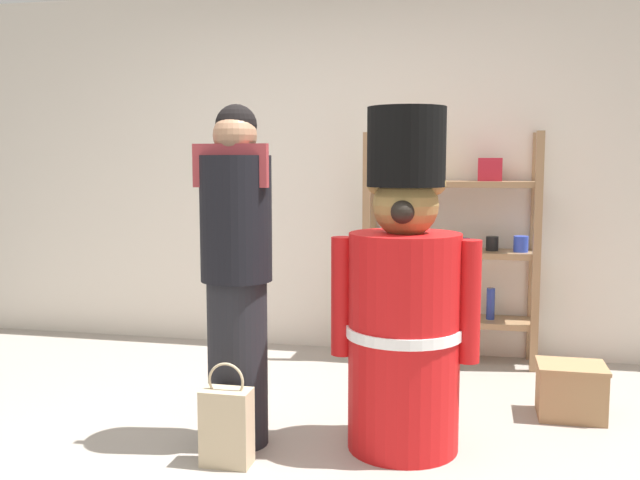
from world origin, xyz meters
The scene contains 7 objects.
ground_plane centered at (0.00, 0.00, 0.00)m, with size 6.40×6.40×0.00m, color #9E9389.
back_wall centered at (0.00, 2.20, 1.30)m, with size 6.40×0.12×2.60m, color silver.
merchandise_shelf centered at (0.73, 1.98, 0.79)m, with size 1.16×0.35×1.56m.
teddy_bear_guard centered at (0.57, 0.40, 0.69)m, with size 0.70×0.55×1.61m.
person_shopper centered at (-0.22, 0.29, 0.85)m, with size 0.36×0.34×1.63m.
shopping_bag centered at (-0.19, 0.03, 0.18)m, with size 0.22×0.13×0.47m.
display_crate centered at (1.40, 1.00, 0.15)m, with size 0.36×0.29×0.29m.
Camera 1 is at (0.88, -2.86, 1.36)m, focal length 39.49 mm.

